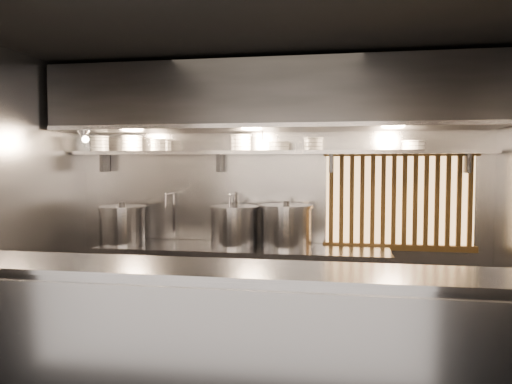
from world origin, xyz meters
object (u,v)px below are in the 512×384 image
(heat_lamp, at_px, (84,134))
(pendant_bulb, at_px, (262,144))
(stock_pot_left, at_px, (122,225))
(stock_pot_right, at_px, (234,226))
(stock_pot_mid, at_px, (286,226))

(heat_lamp, xyz_separation_m, pendant_bulb, (1.80, 0.35, -0.11))
(stock_pot_left, bearing_deg, stock_pot_right, 2.82)
(stock_pot_mid, xyz_separation_m, stock_pot_right, (-0.54, -0.01, -0.01))
(stock_pot_mid, bearing_deg, stock_pot_right, -178.48)
(stock_pot_left, height_order, stock_pot_right, stock_pot_right)
(pendant_bulb, distance_m, stock_pot_left, 1.74)
(stock_pot_right, bearing_deg, stock_pot_left, -177.18)
(stock_pot_left, xyz_separation_m, stock_pot_right, (1.22, 0.06, 0.01))
(heat_lamp, relative_size, stock_pot_left, 0.51)
(stock_pot_mid, height_order, stock_pot_right, stock_pot_mid)
(heat_lamp, height_order, pendant_bulb, heat_lamp)
(stock_pot_left, xyz_separation_m, stock_pot_mid, (1.77, 0.07, 0.02))
(pendant_bulb, xyz_separation_m, stock_pot_mid, (0.25, -0.02, -0.84))
(stock_pot_right, bearing_deg, stock_pot_mid, 1.52)
(pendant_bulb, relative_size, stock_pot_mid, 0.29)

